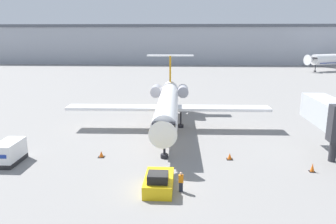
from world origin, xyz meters
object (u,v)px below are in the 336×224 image
at_px(airplane_main, 168,103).
at_px(traffic_cone_right, 230,156).
at_px(traffic_cone_left, 101,154).
at_px(jet_bridge, 330,115).
at_px(luggage_cart, 10,152).
at_px(traffic_cone_mid, 312,168).
at_px(worker_near_tug, 181,182).
at_px(pushback_tug, 159,182).

xyz_separation_m(airplane_main, traffic_cone_right, (6.84, -10.92, -3.12)).
distance_m(traffic_cone_left, traffic_cone_right, 13.14).
bearing_deg(traffic_cone_left, jet_bridge, 3.94).
bearing_deg(luggage_cart, traffic_cone_mid, -1.28).
xyz_separation_m(worker_near_tug, traffic_cone_right, (4.84, 7.24, -0.55)).
relative_size(airplane_main, traffic_cone_mid, 32.49).
xyz_separation_m(traffic_cone_left, traffic_cone_mid, (20.34, -2.63, 0.09)).
relative_size(worker_near_tug, jet_bridge, 0.18).
bearing_deg(worker_near_tug, pushback_tug, 170.57).
relative_size(worker_near_tug, traffic_cone_right, 2.44).
bearing_deg(airplane_main, jet_bridge, -28.93).
bearing_deg(luggage_cart, jet_bridge, 6.45).
xyz_separation_m(airplane_main, traffic_cone_mid, (14.04, -13.61, -3.05)).
xyz_separation_m(pushback_tug, traffic_cone_mid, (13.84, 4.25, -0.26)).
height_order(luggage_cart, jet_bridge, jet_bridge).
bearing_deg(traffic_cone_right, traffic_cone_mid, -20.51).
relative_size(traffic_cone_right, jet_bridge, 0.07).
relative_size(traffic_cone_mid, jet_bridge, 0.09).
xyz_separation_m(pushback_tug, traffic_cone_right, (6.64, 6.94, -0.33)).
bearing_deg(worker_near_tug, traffic_cone_left, 139.13).
distance_m(airplane_main, worker_near_tug, 18.45).
bearing_deg(traffic_cone_right, traffic_cone_left, -179.74).
distance_m(airplane_main, traffic_cone_mid, 19.79).
bearing_deg(pushback_tug, airplane_main, 90.64).
bearing_deg(jet_bridge, pushback_tug, -153.14).
xyz_separation_m(luggage_cart, jet_bridge, (31.80, 3.59, 3.34)).
bearing_deg(pushback_tug, traffic_cone_right, 46.28).
xyz_separation_m(worker_near_tug, traffic_cone_mid, (12.04, 4.55, -0.48)).
bearing_deg(traffic_cone_left, traffic_cone_right, 0.26).
relative_size(airplane_main, pushback_tug, 6.52).
relative_size(airplane_main, traffic_cone_right, 39.16).
bearing_deg(traffic_cone_right, pushback_tug, -133.72).
xyz_separation_m(pushback_tug, worker_near_tug, (1.80, -0.30, 0.22)).
relative_size(pushback_tug, traffic_cone_right, 6.01).
bearing_deg(traffic_cone_right, airplane_main, 122.07).
relative_size(luggage_cart, traffic_cone_right, 5.18).
distance_m(worker_near_tug, traffic_cone_right, 8.73).
xyz_separation_m(luggage_cart, worker_near_tug, (16.85, -5.19, -0.22)).
xyz_separation_m(luggage_cart, traffic_cone_left, (8.55, 1.99, -0.79)).
height_order(airplane_main, traffic_cone_left, airplane_main).
distance_m(traffic_cone_left, jet_bridge, 23.67).
height_order(traffic_cone_left, traffic_cone_right, traffic_cone_right).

